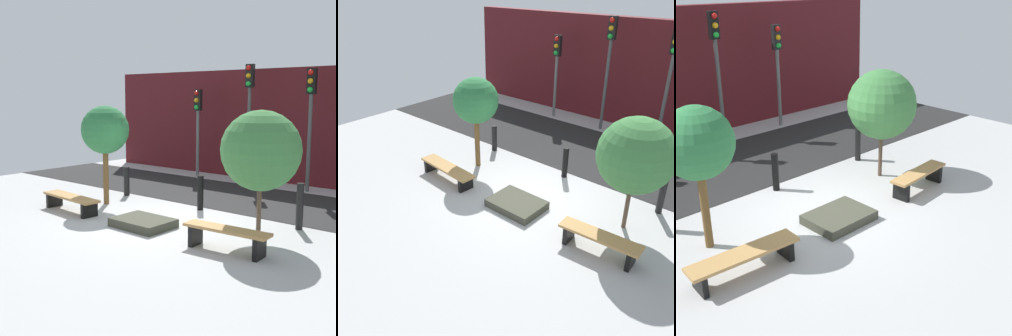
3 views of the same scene
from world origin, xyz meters
The scene contains 14 objects.
ground_plane centered at (0.00, 0.00, 0.00)m, with size 18.00×18.00×0.00m, color #AEAEAE.
road_strip centered at (0.00, 3.72, 0.01)m, with size 18.00×3.60×0.01m, color #242424.
building_facade centered at (0.00, 6.96, 1.98)m, with size 16.20×0.50×3.96m, color #511419.
bench_left centered at (-2.43, -0.72, 0.31)m, with size 2.03×0.61×0.42m.
bench_right centered at (2.43, -0.72, 0.34)m, with size 1.80×0.54×0.48m.
planter_bed centered at (0.00, -0.52, 0.10)m, with size 1.33×1.01×0.20m, color #404133.
tree_behind_left_bench centered at (-2.43, 0.51, 2.06)m, with size 1.33×1.33×2.75m.
tree_behind_right_bench centered at (2.43, 0.51, 1.87)m, with size 1.69×1.69×2.72m.
bollard_far_left centered at (-2.81, 1.67, 0.44)m, with size 0.18×0.18×0.88m, color black.
bollard_left centered at (0.00, 1.67, 0.46)m, with size 0.16×0.16×0.93m, color black.
bollard_center centered at (2.81, 1.67, 0.53)m, with size 0.16×0.16×1.07m, color black.
traffic_light_west centered at (-3.28, 5.80, 2.26)m, with size 0.28×0.27×3.24m.
traffic_light_mid_west centered at (-1.09, 5.80, 2.79)m, with size 0.28×0.27×4.06m.
traffic_light_mid_east centered at (1.09, 5.80, 2.65)m, with size 0.28×0.27×3.84m.
Camera 1 is at (7.33, -8.04, 2.99)m, focal length 50.00 mm.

